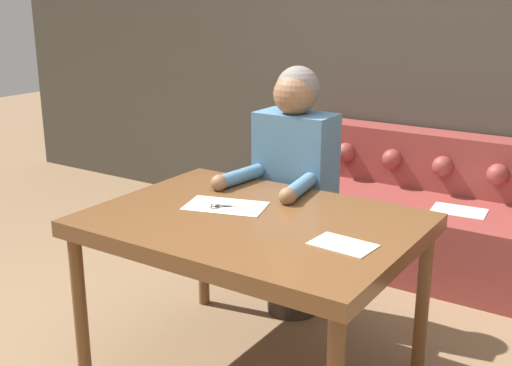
{
  "coord_description": "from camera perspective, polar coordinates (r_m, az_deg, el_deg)",
  "views": [
    {
      "loc": [
        1.26,
        -2.0,
        1.67
      ],
      "look_at": [
        -0.23,
        0.26,
        0.86
      ],
      "focal_mm": 45.0,
      "sensor_mm": 36.0,
      "label": 1
    }
  ],
  "objects": [
    {
      "name": "couch",
      "position": [
        4.15,
        15.41,
        -3.23
      ],
      "size": [
        2.06,
        0.8,
        0.8
      ],
      "color": "brown",
      "rests_on": "ground_plane"
    },
    {
      "name": "pattern_paper_offcut",
      "position": [
        2.43,
        7.73,
        -5.46
      ],
      "size": [
        0.24,
        0.17,
        0.0
      ],
      "color": "beige",
      "rests_on": "dining_table"
    },
    {
      "name": "person",
      "position": [
        3.31,
        3.4,
        -0.75
      ],
      "size": [
        0.46,
        0.59,
        1.32
      ],
      "color": "#33281E",
      "rests_on": "ground_plane"
    },
    {
      "name": "wall_back",
      "position": [
        4.35,
        16.66,
        11.14
      ],
      "size": [
        8.0,
        0.06,
        2.6
      ],
      "color": "#474238",
      "rests_on": "ground_plane"
    },
    {
      "name": "dining_table",
      "position": [
        2.72,
        -0.29,
        -4.48
      ],
      "size": [
        1.35,
        0.99,
        0.76
      ],
      "color": "brown",
      "rests_on": "ground_plane"
    },
    {
      "name": "scissors",
      "position": [
        2.82,
        -2.66,
        -2.11
      ],
      "size": [
        0.21,
        0.17,
        0.01
      ],
      "color": "silver",
      "rests_on": "dining_table"
    },
    {
      "name": "pattern_paper_main",
      "position": [
        2.83,
        -2.73,
        -2.06
      ],
      "size": [
        0.4,
        0.3,
        0.0
      ],
      "color": "beige",
      "rests_on": "dining_table"
    }
  ]
}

